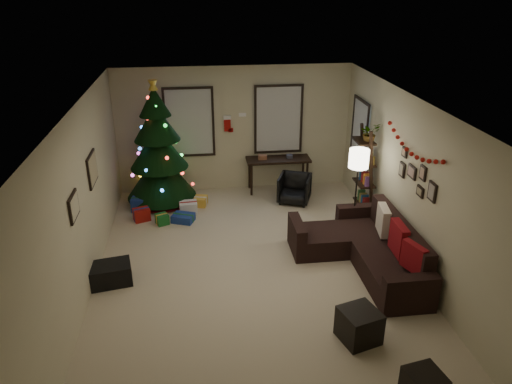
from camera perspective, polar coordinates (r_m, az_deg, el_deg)
floor at (r=7.90m, az=-0.17°, el=-9.45°), size 7.00×7.00×0.00m
ceiling at (r=6.80m, az=-0.20°, el=9.90°), size 7.00×7.00×0.00m
wall_back at (r=10.52m, az=-2.56°, el=7.35°), size 5.00×0.00×5.00m
wall_front at (r=4.35m, az=5.87°, el=-19.78°), size 5.00×0.00×5.00m
wall_left at (r=7.40m, az=-19.78°, el=-1.49°), size 0.00×7.00×7.00m
wall_right at (r=7.93m, az=18.05°, el=0.47°), size 0.00×7.00×7.00m
window_back_left at (r=10.40m, az=-7.84°, el=8.11°), size 1.05×0.06×1.50m
window_back_right at (r=10.55m, az=2.64°, el=8.53°), size 1.05×0.06×1.50m
window_right_wall at (r=10.08m, az=12.14°, el=6.99°), size 0.06×0.90×1.30m
christmas_tree at (r=10.06m, az=-11.36°, el=4.57°), size 1.42×1.42×2.64m
presents at (r=9.80m, az=-10.15°, el=-2.09°), size 1.50×1.01×0.28m
sofa at (r=8.21m, az=12.90°, el=-6.54°), size 1.71×2.50×0.83m
pillow_red_a at (r=7.43m, az=18.02°, el=-7.34°), size 0.24×0.44×0.43m
pillow_red_b at (r=7.86m, az=16.40°, el=-5.31°), size 0.15×0.50×0.50m
pillow_cream at (r=8.39m, az=14.70°, el=-3.22°), size 0.20×0.48×0.47m
ottoman_near at (r=6.65m, az=12.00°, el=-15.05°), size 0.58×0.58×0.44m
desk at (r=10.58m, az=2.62°, el=3.51°), size 1.38×0.49×0.75m
desk_chair at (r=10.17m, az=4.54°, el=0.40°), size 0.74×0.72×0.60m
bookshelf at (r=9.36m, az=12.71°, el=1.76°), size 0.30×0.55×1.88m
potted_plant at (r=9.06m, az=13.23°, el=7.09°), size 0.56×0.52×0.51m
floor_lamp at (r=8.62m, az=11.93°, el=3.19°), size 0.35×0.35×1.64m
art_map at (r=8.12m, az=-18.67°, el=2.57°), size 0.04×0.60×0.50m
art_abstract at (r=6.88m, az=-20.62°, el=-1.61°), size 0.04×0.45×0.35m
gallery at (r=7.78m, az=18.34°, el=1.74°), size 0.03×1.25×0.54m
garland at (r=7.81m, az=17.89°, el=5.10°), size 0.08×1.90×0.30m
stocking_left at (r=10.44m, az=-3.34°, el=8.04°), size 0.20×0.05×0.36m
stocking_right at (r=10.51m, az=-1.56°, el=8.41°), size 0.20×0.05×0.36m
storage_bin at (r=7.91m, az=-16.79°, el=-9.18°), size 0.72×0.54×0.32m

